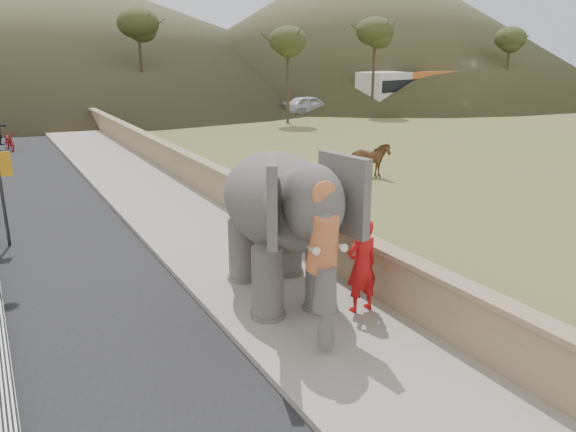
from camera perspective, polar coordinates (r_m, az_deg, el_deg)
The scene contains 12 objects.
walkway at distance 15.45m, azimuth -9.43°, elevation -1.34°, with size 3.00×120.00×0.15m, color #9E9687.
parapet at distance 15.91m, azimuth -3.91°, elevation 1.15°, with size 0.30×120.00×1.10m, color tan.
signboard at distance 15.35m, azimuth -27.18°, elevation 2.98°, with size 0.60×0.08×2.40m.
cow at distance 21.90m, azimuth 8.16°, elevation 5.65°, with size 0.74×1.62×1.37m, color brown.
distant_car at distance 43.36m, azimuth 2.24°, elevation 11.19°, with size 1.70×4.23×1.44m, color silver.
bus_white at distance 48.25m, azimuth 12.44°, elevation 12.36°, with size 2.50×11.00×3.10m, color silver.
bus_orange at distance 50.03m, azimuth 16.27°, elevation 12.23°, with size 2.50×11.00×3.10m, color #D26025.
hill_right at distance 69.28m, azimuth 7.77°, elevation 19.09°, with size 56.00×56.00×16.00m, color brown.
hill_far at distance 74.61m, azimuth -22.24°, elevation 17.11°, with size 80.00×80.00×14.00m, color brown.
elephant_and_man at distance 10.67m, azimuth -0.78°, elevation -0.63°, with size 2.70×4.35×2.94m.
motorcyclist at distance 30.94m, azimuth -26.93°, elevation 7.41°, with size 1.35×1.86×2.01m.
trees at distance 33.93m, azimuth -17.56°, elevation 14.17°, with size 48.60×43.26×8.95m.
Camera 1 is at (-4.75, -3.94, 4.76)m, focal length 35.00 mm.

